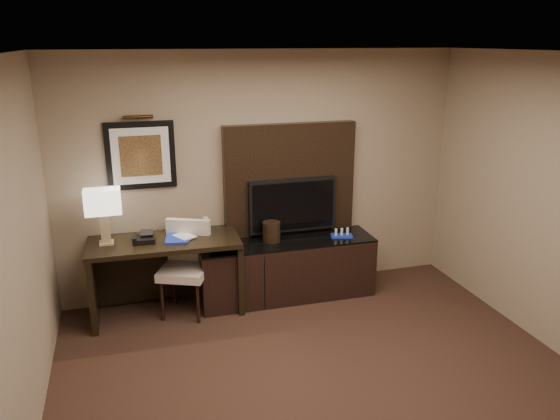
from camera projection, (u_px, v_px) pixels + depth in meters
name	position (u px, v px, depth m)	size (l,w,h in m)	color
floor	(347.00, 420.00, 4.19)	(4.50, 5.00, 0.01)	black
ceiling	(363.00, 55.00, 3.38)	(4.50, 5.00, 0.01)	silver
wall_back	(263.00, 175.00, 6.07)	(4.50, 0.01, 2.70)	gray
desk	(166.00, 277.00, 5.72)	(1.53, 0.66, 0.82)	black
credenza	(287.00, 269.00, 6.11)	(1.95, 0.54, 0.67)	black
tv_wall_panel	(290.00, 181.00, 6.12)	(1.50, 0.12, 1.30)	black
tv	(292.00, 205.00, 6.10)	(1.00, 0.08, 0.60)	black
artwork	(141.00, 155.00, 5.61)	(0.70, 0.04, 0.70)	black
picture_light	(138.00, 117.00, 5.46)	(0.04, 0.04, 0.30)	#3D2613
desk_chair	(184.00, 270.00, 5.68)	(0.47, 0.55, 0.99)	beige
table_lamp	(104.00, 219.00, 5.42)	(0.33, 0.19, 0.53)	tan
desk_phone	(144.00, 237.00, 5.54)	(0.22, 0.20, 0.11)	black
blue_folder	(177.00, 238.00, 5.62)	(0.23, 0.31, 0.02)	#182FA1
book	(177.00, 229.00, 5.58)	(0.17, 0.02, 0.23)	#ACA787
water_bottle	(206.00, 225.00, 5.77)	(0.06, 0.06, 0.18)	#B1C6C8
ice_bucket	(271.00, 232.00, 5.97)	(0.20, 0.20, 0.22)	black
minibar_tray	(342.00, 233.00, 6.12)	(0.24, 0.14, 0.09)	#182C9D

